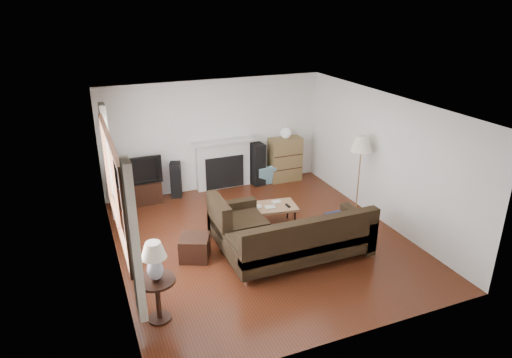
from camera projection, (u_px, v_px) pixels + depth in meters
name	position (u px, v px, depth m)	size (l,w,h in m)	color
room	(263.00, 177.00, 7.83)	(5.10, 5.60, 2.54)	#502211
window	(114.00, 186.00, 6.68)	(0.12, 2.74, 1.54)	brown
curtain_near	(134.00, 242.00, 5.45)	(0.10, 0.35, 2.10)	beige
curtain_far	(109.00, 162.00, 8.06)	(0.10, 0.35, 2.10)	beige
fireplace	(223.00, 164.00, 10.40)	(1.40, 0.26, 1.15)	white
tv_stand	(138.00, 193.00, 9.72)	(0.95, 0.43, 0.47)	black
television	(136.00, 169.00, 9.52)	(1.03, 0.14, 0.60)	black
speaker_left	(176.00, 180.00, 9.99)	(0.22, 0.26, 0.79)	black
speaker_right	(257.00, 164.00, 10.62)	(0.28, 0.33, 0.99)	black
bookshelf	(285.00, 159.00, 10.85)	(0.76, 0.36, 1.05)	olive
globe_lamp	(286.00, 133.00, 10.61)	(0.25, 0.25, 0.25)	white
sectional_sofa	(301.00, 237.00, 7.57)	(2.62, 1.92, 0.85)	black
coffee_table	(268.00, 216.00, 8.77)	(1.07, 0.58, 0.42)	#9B6F4A
footstool	(195.00, 248.00, 7.67)	(0.48, 0.48, 0.40)	black
floor_lamp	(359.00, 176.00, 9.05)	(0.42, 0.42, 1.64)	#AB7D3B
side_table	(158.00, 299.00, 6.16)	(0.52, 0.52, 0.65)	black
table_lamp	(154.00, 261.00, 5.94)	(0.34, 0.34, 0.55)	silver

